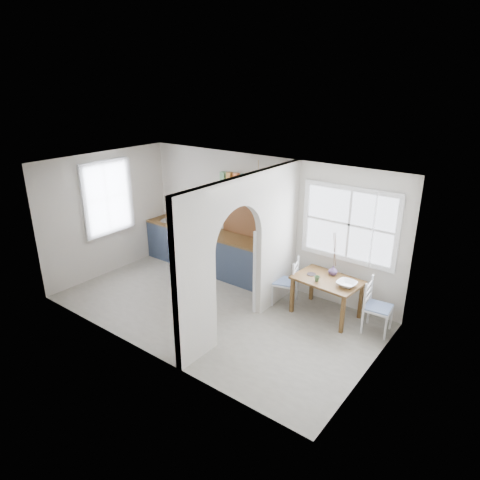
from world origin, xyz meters
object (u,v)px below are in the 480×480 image
Objects in this scene: chair_left at (285,281)px; vase at (333,270)px; kettle at (262,242)px; dining_table at (326,297)px; chair_right at (378,307)px.

chair_left reaches higher than vase.
kettle reaches higher than chair_left.
kettle reaches higher than vase.
chair_left is 0.90m from kettle.
vase is (1.48, 0.09, -0.22)m from kettle.
kettle is at bearing -176.66° from vase.
chair_right reaches higher than dining_table.
vase is (0.80, 0.29, 0.34)m from chair_left.
kettle is (-1.49, 0.13, 0.66)m from dining_table.
vase is at bearing 72.74° from chair_right.
chair_right is (1.73, 0.11, 0.00)m from chair_left.
kettle is (-2.41, 0.10, 0.55)m from chair_right.
chair_left is 1.73m from chair_right.
chair_left is (-0.81, -0.08, 0.10)m from dining_table.
dining_table is 6.72× the size of vase.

